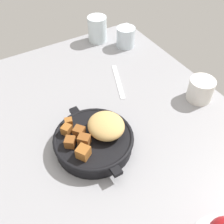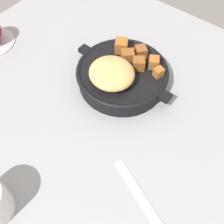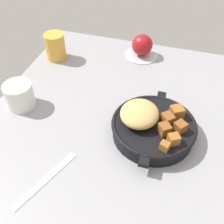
{
  "view_description": "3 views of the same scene",
  "coord_description": "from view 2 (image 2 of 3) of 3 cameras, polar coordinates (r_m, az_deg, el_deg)",
  "views": [
    {
      "loc": [
        47.09,
        -25.68,
        60.97
      ],
      "look_at": [
        2.24,
        0.98,
        7.45
      ],
      "focal_mm": 43.54,
      "sensor_mm": 36.0,
      "label": 1
    },
    {
      "loc": [
        -19.71,
        28.49,
        50.1
      ],
      "look_at": [
        -0.75,
        4.65,
        4.75
      ],
      "focal_mm": 42.49,
      "sensor_mm": 36.0,
      "label": 2
    },
    {
      "loc": [
        -43.28,
        -9.99,
        54.29
      ],
      "look_at": [
        4.39,
        4.59,
        5.6
      ],
      "focal_mm": 43.35,
      "sensor_mm": 36.0,
      "label": 3
    }
  ],
  "objects": [
    {
      "name": "butter_knife",
      "position": [
        0.52,
        6.82,
        -18.61
      ],
      "size": [
        17.77,
        8.28,
        0.36
      ],
      "primitive_type": "cube",
      "rotation": [
        0.0,
        0.0,
        -0.38
      ],
      "color": "silver",
      "rests_on": "ground_plane"
    },
    {
      "name": "cast_iron_skillet",
      "position": [
        0.63,
        1.99,
        8.2
      ],
      "size": [
        26.21,
        21.93,
        8.75
      ],
      "color": "black",
      "rests_on": "ground_plane"
    },
    {
      "name": "ground_plane",
      "position": [
        0.62,
        2.14,
        0.08
      ],
      "size": [
        100.69,
        80.94,
        2.4
      ],
      "primitive_type": "cube",
      "color": "gray"
    }
  ]
}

